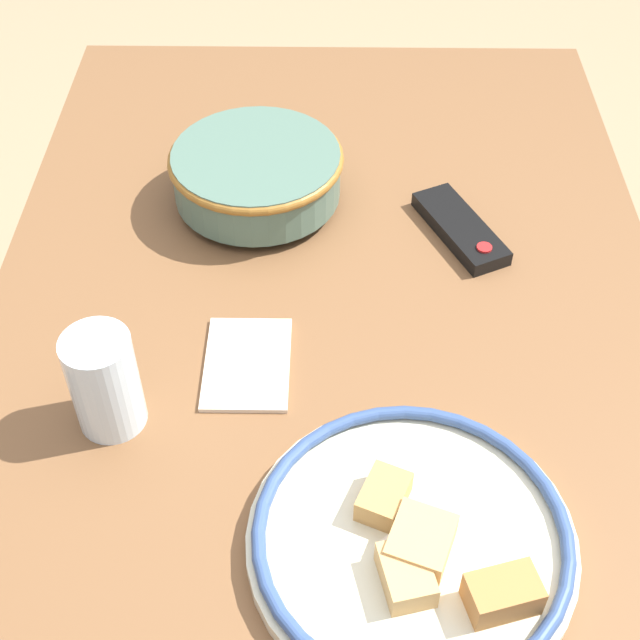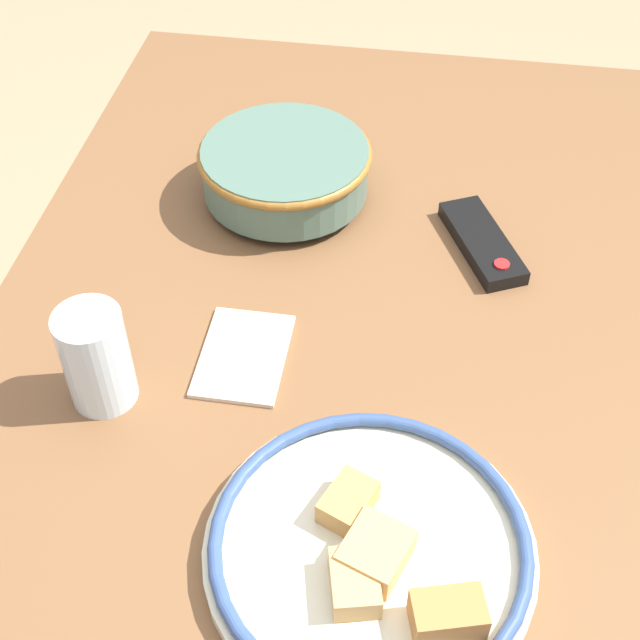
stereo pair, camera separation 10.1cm
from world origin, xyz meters
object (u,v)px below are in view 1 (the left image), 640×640
at_px(food_plate, 412,540).
at_px(drinking_glass, 103,382).
at_px(tv_remote, 459,228).
at_px(noodle_bowl, 256,173).

height_order(food_plate, drinking_glass, drinking_glass).
xyz_separation_m(tv_remote, drinking_glass, (0.31, -0.40, 0.05)).
bearing_deg(noodle_bowl, food_plate, 18.72).
xyz_separation_m(noodle_bowl, drinking_glass, (0.38, -0.13, 0.01)).
relative_size(noodle_bowl, food_plate, 0.74).
bearing_deg(tv_remote, food_plate, 53.38).
bearing_deg(tv_remote, drinking_glass, 11.97).
relative_size(food_plate, tv_remote, 1.86).
height_order(noodle_bowl, drinking_glass, drinking_glass).
xyz_separation_m(noodle_bowl, food_plate, (0.53, 0.18, -0.03)).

